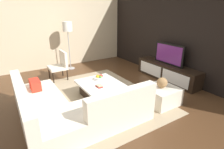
% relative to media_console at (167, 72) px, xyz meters
% --- Properties ---
extents(ground_plane, '(14.00, 14.00, 0.00)m').
position_rel_media_console_xyz_m(ground_plane, '(0.00, -2.40, -0.25)').
color(ground_plane, '#4C301C').
extents(feature_wall_back, '(6.40, 0.12, 2.80)m').
position_rel_media_console_xyz_m(feature_wall_back, '(0.00, 0.30, 1.15)').
color(feature_wall_back, black).
rests_on(feature_wall_back, ground).
extents(side_wall_left, '(0.12, 5.20, 2.80)m').
position_rel_media_console_xyz_m(side_wall_left, '(-3.20, -2.20, 1.15)').
color(side_wall_left, beige).
rests_on(side_wall_left, ground).
extents(area_rug, '(3.38, 2.63, 0.01)m').
position_rel_media_console_xyz_m(area_rug, '(-0.10, -2.40, -0.24)').
color(area_rug, tan).
rests_on(area_rug, ground).
extents(media_console, '(2.12, 0.48, 0.50)m').
position_rel_media_console_xyz_m(media_console, '(0.00, 0.00, 0.00)').
color(media_console, black).
rests_on(media_console, ground).
extents(television, '(1.03, 0.06, 0.63)m').
position_rel_media_console_xyz_m(television, '(0.00, 0.00, 0.56)').
color(television, black).
rests_on(television, media_console).
extents(sectional_couch, '(2.26, 2.27, 0.79)m').
position_rel_media_console_xyz_m(sectional_couch, '(0.49, -3.29, 0.02)').
color(sectional_couch, beige).
rests_on(sectional_couch, ground).
extents(coffee_table, '(1.01, 0.95, 0.38)m').
position_rel_media_console_xyz_m(coffee_table, '(-0.10, -2.30, -0.05)').
color(coffee_table, black).
rests_on(coffee_table, ground).
extents(accent_chair_near, '(0.56, 0.51, 0.87)m').
position_rel_media_console_xyz_m(accent_chair_near, '(-1.82, -2.74, 0.24)').
color(accent_chair_near, black).
rests_on(accent_chair_near, ground).
extents(floor_lamp, '(0.33, 0.33, 1.67)m').
position_rel_media_console_xyz_m(floor_lamp, '(-2.61, -2.15, 1.16)').
color(floor_lamp, '#A5A5AA').
rests_on(floor_lamp, ground).
extents(ottoman, '(0.70, 0.70, 0.40)m').
position_rel_media_console_xyz_m(ottoman, '(0.94, -1.26, -0.05)').
color(ottoman, beige).
rests_on(ottoman, ground).
extents(fruit_bowl, '(0.28, 0.28, 0.14)m').
position_rel_media_console_xyz_m(fruit_bowl, '(-0.28, -2.20, 0.18)').
color(fruit_bowl, silver).
rests_on(fruit_bowl, coffee_table).
extents(decorative_ball, '(0.24, 0.24, 0.24)m').
position_rel_media_console_xyz_m(decorative_ball, '(0.94, -1.26, 0.27)').
color(decorative_ball, '#997247').
rests_on(decorative_ball, ottoman).
extents(book_stack, '(0.18, 0.12, 0.04)m').
position_rel_media_console_xyz_m(book_stack, '(0.11, -2.42, 0.15)').
color(book_stack, maroon).
rests_on(book_stack, coffee_table).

